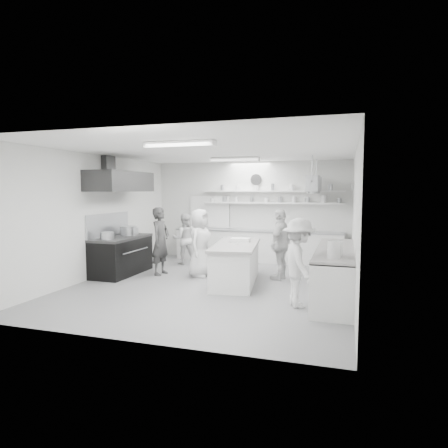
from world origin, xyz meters
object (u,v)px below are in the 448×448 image
(cook_back, at_px, (184,239))
(prep_island, at_px, (236,264))
(stove, at_px, (122,257))
(back_counter, at_px, (257,246))
(right_counter, at_px, (335,274))
(cook_stove, at_px, (161,241))

(cook_back, bearing_deg, prep_island, 113.93)
(stove, xyz_separation_m, prep_island, (3.02, -0.00, -0.02))
(prep_island, bearing_deg, stove, 171.93)
(back_counter, xyz_separation_m, right_counter, (2.35, -3.40, 0.01))
(back_counter, bearing_deg, stove, -136.01)
(stove, height_order, prep_island, stove)
(prep_island, height_order, cook_stove, cook_stove)
(stove, xyz_separation_m, cook_stove, (0.98, 0.25, 0.40))
(stove, relative_size, back_counter, 0.36)
(prep_island, xyz_separation_m, cook_back, (-2.04, 1.76, 0.30))
(cook_back, bearing_deg, back_counter, -176.73)
(prep_island, bearing_deg, right_counter, -22.92)
(stove, distance_m, cook_back, 2.03)
(stove, distance_m, back_counter, 4.03)
(back_counter, xyz_separation_m, cook_back, (-1.92, -1.04, 0.27))
(back_counter, height_order, cook_back, cook_back)
(back_counter, xyz_separation_m, prep_island, (0.12, -2.80, -0.03))
(cook_stove, bearing_deg, prep_island, -91.97)
(prep_island, relative_size, cook_back, 1.59)
(right_counter, distance_m, cook_back, 4.88)
(prep_island, distance_m, cook_back, 2.71)
(back_counter, distance_m, cook_back, 2.20)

